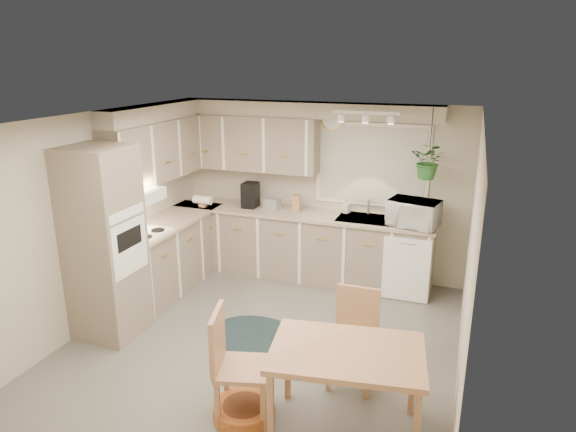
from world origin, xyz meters
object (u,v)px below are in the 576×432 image
(chair_back, at_px, (352,340))
(microwave, at_px, (414,210))
(chair_left, at_px, (243,365))
(braided_rug, at_px, (259,339))
(dining_table, at_px, (346,391))
(pet_bed, at_px, (244,411))

(chair_back, height_order, microwave, microwave)
(chair_left, xyz_separation_m, braided_rug, (-0.37, 1.19, -0.49))
(dining_table, height_order, chair_back, chair_back)
(braided_rug, bearing_deg, dining_table, -41.60)
(chair_left, bearing_deg, braided_rug, -177.88)
(chair_back, bearing_deg, pet_bed, 45.55)
(dining_table, relative_size, chair_left, 1.23)
(dining_table, bearing_deg, chair_left, -173.37)
(chair_left, distance_m, pet_bed, 0.43)
(dining_table, distance_m, chair_back, 0.67)
(pet_bed, distance_m, microwave, 3.26)
(chair_back, xyz_separation_m, microwave, (0.26, 2.12, 0.69))
(dining_table, xyz_separation_m, chair_back, (-0.10, 0.65, 0.08))
(dining_table, relative_size, braided_rug, 0.99)
(dining_table, height_order, pet_bed, dining_table)
(braided_rug, relative_size, pet_bed, 2.29)
(pet_bed, bearing_deg, braided_rug, 107.28)
(dining_table, distance_m, pet_bed, 0.91)
(chair_left, height_order, chair_back, chair_left)
(pet_bed, xyz_separation_m, microwave, (1.02, 2.90, 1.08))
(braided_rug, height_order, pet_bed, pet_bed)
(pet_bed, relative_size, microwave, 0.88)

